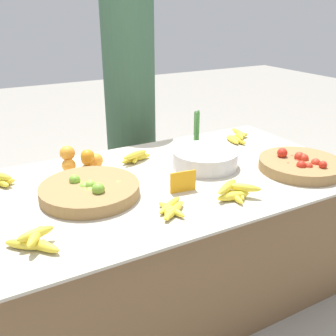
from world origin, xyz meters
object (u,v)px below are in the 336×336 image
lime_bowl (90,190)px  vendor_person (130,99)px  tomato_basket (300,164)px  metal_bowl (205,158)px  price_sign (183,182)px

lime_bowl → vendor_person: size_ratio=0.24×
lime_bowl → tomato_basket: (0.99, -0.22, 0.00)m
lime_bowl → vendor_person: (0.59, 0.91, 0.15)m
tomato_basket → metal_bowl: 0.46m
tomato_basket → vendor_person: vendor_person is taller
tomato_basket → metal_bowl: size_ratio=1.23×
vendor_person → metal_bowl: bearing=-88.7°
tomato_basket → vendor_person: (-0.40, 1.13, 0.15)m
tomato_basket → metal_bowl: (-0.38, 0.27, 0.01)m
price_sign → tomato_basket: bearing=1.5°
tomato_basket → metal_bowl: tomato_basket is taller
vendor_person → tomato_basket: bearing=-70.6°
lime_bowl → tomato_basket: bearing=-12.5°
price_sign → vendor_person: size_ratio=0.07×
price_sign → lime_bowl: bearing=165.3°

